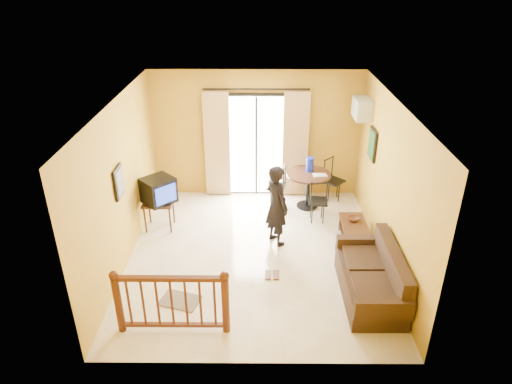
{
  "coord_description": "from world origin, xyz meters",
  "views": [
    {
      "loc": [
        0.06,
        -6.86,
        4.75
      ],
      "look_at": [
        0.01,
        0.2,
        1.17
      ],
      "focal_mm": 32.0,
      "sensor_mm": 36.0,
      "label": 1
    }
  ],
  "objects_px": {
    "sofa": "(374,279)",
    "standing_person": "(277,205)",
    "coffee_table": "(354,229)",
    "television": "(159,190)",
    "dining_table": "(308,180)"
  },
  "relations": [
    {
      "from": "coffee_table",
      "to": "sofa",
      "type": "relative_size",
      "value": 0.47
    },
    {
      "from": "coffee_table",
      "to": "television",
      "type": "bearing_deg",
      "value": 173.4
    },
    {
      "from": "coffee_table",
      "to": "standing_person",
      "type": "distance_m",
      "value": 1.56
    },
    {
      "from": "sofa",
      "to": "standing_person",
      "type": "height_order",
      "value": "standing_person"
    },
    {
      "from": "dining_table",
      "to": "television",
      "type": "bearing_deg",
      "value": -163.05
    },
    {
      "from": "dining_table",
      "to": "sofa",
      "type": "distance_m",
      "value": 3.08
    },
    {
      "from": "television",
      "to": "dining_table",
      "type": "distance_m",
      "value": 3.11
    },
    {
      "from": "sofa",
      "to": "dining_table",
      "type": "bearing_deg",
      "value": 104.03
    },
    {
      "from": "television",
      "to": "coffee_table",
      "type": "relative_size",
      "value": 0.9
    },
    {
      "from": "dining_table",
      "to": "standing_person",
      "type": "distance_m",
      "value": 1.59
    },
    {
      "from": "dining_table",
      "to": "coffee_table",
      "type": "relative_size",
      "value": 1.13
    },
    {
      "from": "standing_person",
      "to": "television",
      "type": "bearing_deg",
      "value": 44.48
    },
    {
      "from": "sofa",
      "to": "standing_person",
      "type": "xyz_separation_m",
      "value": [
        -1.47,
        1.56,
        0.46
      ]
    },
    {
      "from": "dining_table",
      "to": "coffee_table",
      "type": "bearing_deg",
      "value": -60.85
    },
    {
      "from": "coffee_table",
      "to": "standing_person",
      "type": "relative_size",
      "value": 0.53
    }
  ]
}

